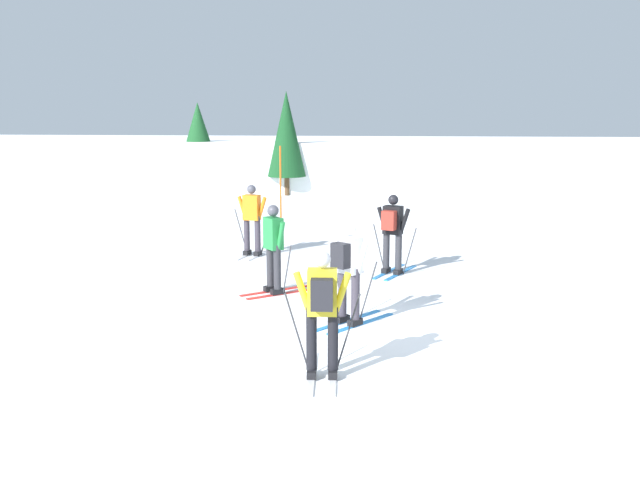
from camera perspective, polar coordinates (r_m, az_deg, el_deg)
name	(u,v)px	position (r m, az deg, el deg)	size (l,w,h in m)	color
ground_plane	(408,335)	(11.42, 7.01, -7.50)	(120.00, 120.00, 0.00)	white
far_snow_ridge	(395,163)	(32.37, 6.00, 6.09)	(80.00, 7.37, 2.08)	white
skier_green	(274,246)	(13.61, -3.68, -0.51)	(1.49, 1.27, 1.71)	red
skier_yellow	(322,309)	(9.31, 0.18, -5.46)	(1.00, 1.62, 1.71)	silver
skier_black	(392,230)	(15.22, 5.76, 0.78)	(0.98, 1.61, 1.71)	#237AC6
skier_orange	(252,218)	(17.15, -5.41, 1.76)	(0.98, 1.64, 1.71)	silver
skier_white	(348,268)	(11.61, 2.25, -2.23)	(1.28, 1.49, 1.71)	#237AC6
trail_marker_pole	(281,184)	(22.18, -3.15, 4.44)	(0.05, 0.05, 2.34)	#C65614
conifer_far_left	(286,134)	(28.84, -2.68, 8.40)	(1.54, 1.54, 4.14)	#513823
conifer_far_right	(198,139)	(30.71, -9.63, 7.93)	(1.86, 1.86, 3.70)	#513823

